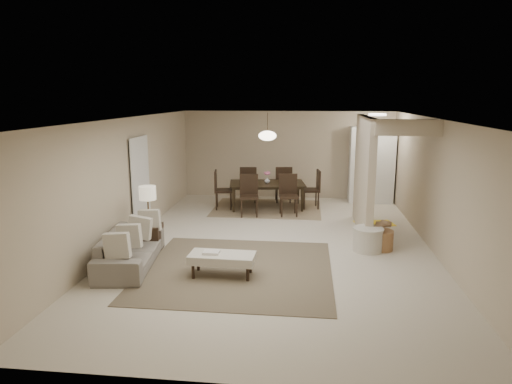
# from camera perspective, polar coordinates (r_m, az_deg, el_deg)

# --- Properties ---
(floor) EXTENTS (9.00, 9.00, 0.00)m
(floor) POSITION_cam_1_polar(r_m,az_deg,el_deg) (9.13, 2.49, -6.72)
(floor) COLOR beige
(floor) RESTS_ON ground
(ceiling) EXTENTS (9.00, 9.00, 0.00)m
(ceiling) POSITION_cam_1_polar(r_m,az_deg,el_deg) (8.67, 2.64, 9.15)
(ceiling) COLOR white
(ceiling) RESTS_ON back_wall
(back_wall) EXTENTS (6.00, 0.00, 6.00)m
(back_wall) POSITION_cam_1_polar(r_m,az_deg,el_deg) (13.25, 3.94, 4.65)
(back_wall) COLOR #C5B195
(back_wall) RESTS_ON floor
(left_wall) EXTENTS (0.00, 9.00, 9.00)m
(left_wall) POSITION_cam_1_polar(r_m,az_deg,el_deg) (9.50, -15.80, 1.36)
(left_wall) COLOR #C5B195
(left_wall) RESTS_ON floor
(right_wall) EXTENTS (0.00, 9.00, 9.00)m
(right_wall) POSITION_cam_1_polar(r_m,az_deg,el_deg) (9.12, 21.73, 0.53)
(right_wall) COLOR #C5B195
(right_wall) RESTS_ON floor
(partition) EXTENTS (0.15, 2.50, 2.50)m
(partition) POSITION_cam_1_polar(r_m,az_deg,el_deg) (10.10, 13.32, 2.09)
(partition) COLOR #C5B195
(partition) RESTS_ON floor
(doorway) EXTENTS (0.04, 0.90, 2.04)m
(doorway) POSITION_cam_1_polar(r_m,az_deg,el_deg) (10.08, -14.29, 0.69)
(doorway) COLOR black
(doorway) RESTS_ON floor
(pantry_cabinet) EXTENTS (1.20, 0.55, 2.10)m
(pantry_cabinet) POSITION_cam_1_polar(r_m,az_deg,el_deg) (13.04, 14.24, 3.31)
(pantry_cabinet) COLOR white
(pantry_cabinet) RESTS_ON floor
(flush_light) EXTENTS (0.44, 0.44, 0.05)m
(flush_light) POSITION_cam_1_polar(r_m,az_deg,el_deg) (11.97, 14.94, 9.33)
(flush_light) COLOR white
(flush_light) RESTS_ON ceiling
(living_rug) EXTENTS (3.20, 3.20, 0.01)m
(living_rug) POSITION_cam_1_polar(r_m,az_deg,el_deg) (7.92, -2.37, -9.65)
(living_rug) COLOR brown
(living_rug) RESTS_ON floor
(sofa) EXTENTS (2.11, 1.04, 0.59)m
(sofa) POSITION_cam_1_polar(r_m,az_deg,el_deg) (8.31, -15.43, -6.91)
(sofa) COLOR slate
(sofa) RESTS_ON floor
(ottoman_bench) EXTENTS (1.09, 0.53, 0.38)m
(ottoman_bench) POSITION_cam_1_polar(r_m,az_deg,el_deg) (7.57, -4.26, -8.28)
(ottoman_bench) COLOR beige
(ottoman_bench) RESTS_ON living_rug
(side_table) EXTENTS (0.48, 0.48, 0.50)m
(side_table) POSITION_cam_1_polar(r_m,az_deg,el_deg) (9.05, -13.15, -5.56)
(side_table) COLOR black
(side_table) RESTS_ON floor
(table_lamp) EXTENTS (0.32, 0.32, 0.76)m
(table_lamp) POSITION_cam_1_polar(r_m,az_deg,el_deg) (8.85, -13.39, -0.55)
(table_lamp) COLOR #4A351F
(table_lamp) RESTS_ON side_table
(round_pouf) EXTENTS (0.58, 0.58, 0.45)m
(round_pouf) POSITION_cam_1_polar(r_m,az_deg,el_deg) (9.03, 13.82, -5.79)
(round_pouf) COLOR beige
(round_pouf) RESTS_ON floor
(wicker_basket) EXTENTS (0.52, 0.52, 0.38)m
(wicker_basket) POSITION_cam_1_polar(r_m,az_deg,el_deg) (9.17, 15.39, -5.81)
(wicker_basket) COLOR #92613A
(wicker_basket) RESTS_ON floor
(dining_rug) EXTENTS (2.80, 2.10, 0.01)m
(dining_rug) POSITION_cam_1_polar(r_m,az_deg,el_deg) (12.08, 1.39, -2.04)
(dining_rug) COLOR #77624A
(dining_rug) RESTS_ON floor
(dining_table) EXTENTS (2.08, 1.35, 0.68)m
(dining_table) POSITION_cam_1_polar(r_m,az_deg,el_deg) (12.00, 1.40, -0.48)
(dining_table) COLOR black
(dining_table) RESTS_ON dining_rug
(dining_chairs) EXTENTS (2.78, 2.17, 1.02)m
(dining_chairs) POSITION_cam_1_polar(r_m,az_deg,el_deg) (11.97, 1.40, 0.31)
(dining_chairs) COLOR black
(dining_chairs) RESTS_ON dining_rug
(vase) EXTENTS (0.17, 0.17, 0.15)m
(vase) POSITION_cam_1_polar(r_m,az_deg,el_deg) (11.92, 1.41, 1.48)
(vase) COLOR silver
(vase) RESTS_ON dining_table
(yellow_mat) EXTENTS (0.97, 0.71, 0.01)m
(yellow_mat) POSITION_cam_1_polar(r_m,az_deg,el_deg) (11.01, 14.58, -3.82)
(yellow_mat) COLOR yellow
(yellow_mat) RESTS_ON floor
(pendant_light) EXTENTS (0.46, 0.46, 0.71)m
(pendant_light) POSITION_cam_1_polar(r_m,az_deg,el_deg) (11.77, 1.44, 7.05)
(pendant_light) COLOR #4A351F
(pendant_light) RESTS_ON ceiling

